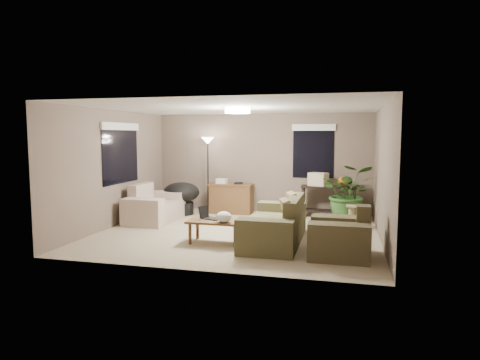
% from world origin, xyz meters
% --- Properties ---
extents(room_shell, '(5.50, 5.50, 5.50)m').
position_xyz_m(room_shell, '(0.00, 0.00, 1.25)').
color(room_shell, tan).
rests_on(room_shell, ground).
extents(main_sofa, '(0.95, 2.20, 0.85)m').
position_xyz_m(main_sofa, '(0.89, -0.58, 0.29)').
color(main_sofa, brown).
rests_on(main_sofa, ground).
extents(throw_pillows, '(0.36, 1.40, 0.47)m').
position_xyz_m(throw_pillows, '(1.14, -0.58, 0.65)').
color(throw_pillows, '#8C7251').
rests_on(throw_pillows, main_sofa).
extents(loveseat, '(0.90, 1.60, 0.85)m').
position_xyz_m(loveseat, '(-2.17, 0.71, 0.30)').
color(loveseat, beige).
rests_on(loveseat, ground).
extents(armchair, '(0.95, 1.00, 0.85)m').
position_xyz_m(armchair, '(2.03, -1.24, 0.30)').
color(armchair, brown).
rests_on(armchair, ground).
extents(coffee_table, '(1.00, 0.55, 0.42)m').
position_xyz_m(coffee_table, '(-0.19, -0.89, 0.36)').
color(coffee_table, brown).
rests_on(coffee_table, ground).
extents(laptop, '(0.43, 0.33, 0.24)m').
position_xyz_m(laptop, '(-0.36, -0.79, 0.48)').
color(laptop, black).
rests_on(laptop, coffee_table).
extents(plastic_bag, '(0.30, 0.27, 0.20)m').
position_xyz_m(plastic_bag, '(0.01, -1.04, 0.52)').
color(plastic_bag, white).
rests_on(plastic_bag, coffee_table).
extents(desk, '(1.10, 0.50, 0.75)m').
position_xyz_m(desk, '(-0.69, 2.08, 0.38)').
color(desk, brown).
rests_on(desk, ground).
extents(desk_papers, '(0.68, 0.27, 0.12)m').
position_xyz_m(desk_papers, '(-0.85, 2.07, 0.80)').
color(desk_papers, silver).
rests_on(desk_papers, desk).
extents(console_table, '(1.30, 0.40, 0.75)m').
position_xyz_m(console_table, '(1.71, 2.14, 0.44)').
color(console_table, black).
rests_on(console_table, ground).
extents(pumpkin, '(0.34, 0.34, 0.24)m').
position_xyz_m(pumpkin, '(2.06, 2.14, 0.87)').
color(pumpkin, orange).
rests_on(pumpkin, console_table).
extents(cardboard_box, '(0.50, 0.45, 0.31)m').
position_xyz_m(cardboard_box, '(1.46, 2.14, 0.91)').
color(cardboard_box, beige).
rests_on(cardboard_box, console_table).
extents(papasan_chair, '(1.16, 1.16, 0.80)m').
position_xyz_m(papasan_chair, '(-1.86, 1.64, 0.47)').
color(papasan_chair, black).
rests_on(papasan_chair, ground).
extents(floor_lamp, '(0.32, 0.32, 1.91)m').
position_xyz_m(floor_lamp, '(-1.30, 2.07, 1.60)').
color(floor_lamp, black).
rests_on(floor_lamp, ground).
extents(ceiling_fixture, '(0.50, 0.50, 0.10)m').
position_xyz_m(ceiling_fixture, '(0.00, 0.00, 2.44)').
color(ceiling_fixture, white).
rests_on(ceiling_fixture, room_shell).
extents(houseplant, '(1.18, 1.31, 1.02)m').
position_xyz_m(houseplant, '(2.17, 1.74, 0.51)').
color(houseplant, '#2D5923').
rests_on(houseplant, ground).
extents(cat_scratching_post, '(0.32, 0.32, 0.50)m').
position_xyz_m(cat_scratching_post, '(2.23, 0.91, 0.21)').
color(cat_scratching_post, tan).
rests_on(cat_scratching_post, ground).
extents(window_left, '(0.05, 1.56, 1.33)m').
position_xyz_m(window_left, '(-2.73, 0.30, 1.78)').
color(window_left, black).
rests_on(window_left, room_shell).
extents(window_back, '(1.06, 0.05, 1.33)m').
position_xyz_m(window_back, '(1.30, 2.48, 1.79)').
color(window_back, black).
rests_on(window_back, room_shell).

